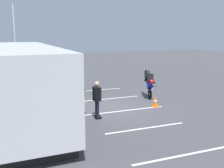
# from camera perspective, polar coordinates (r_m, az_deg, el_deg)

# --- Properties ---
(ground_plane) EXTENTS (80.00, 80.00, 0.00)m
(ground_plane) POSITION_cam_1_polar(r_m,az_deg,el_deg) (13.27, -0.30, -5.39)
(ground_plane) COLOR #424247
(tour_bus) EXTENTS (11.09, 2.65, 3.25)m
(tour_bus) POSITION_cam_1_polar(r_m,az_deg,el_deg) (12.46, -18.89, 0.69)
(tour_bus) COLOR silver
(tour_bus) RESTS_ON ground_plane
(spectator_far_left) EXTENTS (0.57, 0.33, 1.72)m
(spectator_far_left) POSITION_cam_1_polar(r_m,az_deg,el_deg) (11.40, -3.38, -2.87)
(spectator_far_left) COLOR black
(spectator_far_left) RESTS_ON ground_plane
(spectator_left) EXTENTS (0.57, 0.33, 1.77)m
(spectator_left) POSITION_cam_1_polar(r_m,az_deg,el_deg) (12.16, -6.95, -1.87)
(spectator_left) COLOR #473823
(spectator_left) RESTS_ON ground_plane
(spectator_centre) EXTENTS (0.58, 0.33, 1.66)m
(spectator_centre) POSITION_cam_1_polar(r_m,az_deg,el_deg) (13.52, -7.15, -0.88)
(spectator_centre) COLOR black
(spectator_centre) RESTS_ON ground_plane
(spectator_right) EXTENTS (0.57, 0.32, 1.74)m
(spectator_right) POSITION_cam_1_polar(r_m,az_deg,el_deg) (14.63, -9.16, 0.19)
(spectator_right) COLOR black
(spectator_right) RESTS_ON ground_plane
(spectator_far_right) EXTENTS (0.58, 0.34, 1.76)m
(spectator_far_right) POSITION_cam_1_polar(r_m,az_deg,el_deg) (15.86, -10.41, 1.08)
(spectator_far_right) COLOR black
(spectator_far_right) RESTS_ON ground_plane
(parked_motorcycle_silver) EXTENTS (2.05, 0.58, 0.99)m
(parked_motorcycle_silver) POSITION_cam_1_polar(r_m,az_deg,el_deg) (17.21, -13.50, -0.22)
(parked_motorcycle_silver) COLOR black
(parked_motorcycle_silver) RESTS_ON ground_plane
(stunt_motorcycle) EXTENTS (1.94, 0.91, 1.72)m
(stunt_motorcycle) POSITION_cam_1_polar(r_m,az_deg,el_deg) (15.30, 8.28, 0.60)
(stunt_motorcycle) COLOR black
(stunt_motorcycle) RESTS_ON ground_plane
(flagpole) EXTENTS (0.78, 0.36, 5.91)m
(flagpole) POSITION_cam_1_polar(r_m,az_deg,el_deg) (20.05, -20.75, 7.93)
(flagpole) COLOR silver
(flagpole) RESTS_ON ground_plane
(traffic_cone) EXTENTS (0.34, 0.34, 0.63)m
(traffic_cone) POSITION_cam_1_polar(r_m,az_deg,el_deg) (13.69, 9.64, -3.71)
(traffic_cone) COLOR orange
(traffic_cone) RESTS_ON ground_plane
(bay_line_a) EXTENTS (0.22, 3.82, 0.01)m
(bay_line_a) POSITION_cam_1_polar(r_m,az_deg,el_deg) (8.73, 16.25, -14.91)
(bay_line_a) COLOR white
(bay_line_a) RESTS_ON ground_plane
(bay_line_b) EXTENTS (0.21, 3.54, 0.01)m
(bay_line_b) POSITION_cam_1_polar(r_m,az_deg,el_deg) (10.63, 7.58, -9.74)
(bay_line_b) COLOR white
(bay_line_b) RESTS_ON ground_plane
(bay_line_c) EXTENTS (0.25, 4.77, 0.01)m
(bay_line_c) POSITION_cam_1_polar(r_m,az_deg,el_deg) (12.75, 1.82, -6.08)
(bay_line_c) COLOR white
(bay_line_c) RESTS_ON ground_plane
(bay_line_d) EXTENTS (0.25, 4.66, 0.01)m
(bay_line_d) POSITION_cam_1_polar(r_m,az_deg,el_deg) (15.00, -2.20, -3.44)
(bay_line_d) COLOR white
(bay_line_d) RESTS_ON ground_plane
(bay_line_e) EXTENTS (0.24, 4.56, 0.01)m
(bay_line_e) POSITION_cam_1_polar(r_m,az_deg,el_deg) (17.33, -5.15, -1.50)
(bay_line_e) COLOR white
(bay_line_e) RESTS_ON ground_plane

